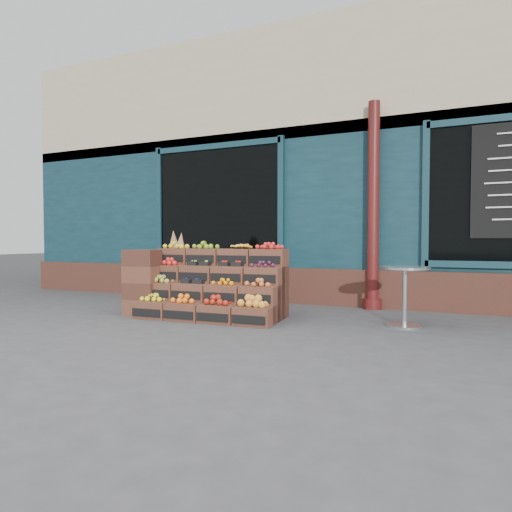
% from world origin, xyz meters
% --- Properties ---
extents(ground, '(60.00, 60.00, 0.00)m').
position_xyz_m(ground, '(0.00, 0.00, 0.00)').
color(ground, '#3C3C3E').
rests_on(ground, ground).
extents(shop_facade, '(12.00, 6.24, 4.80)m').
position_xyz_m(shop_facade, '(0.00, 5.11, 2.40)').
color(shop_facade, '#102D36').
rests_on(shop_facade, ground).
extents(crate_display, '(1.99, 1.03, 1.22)m').
position_xyz_m(crate_display, '(-0.75, 0.50, 0.38)').
color(crate_display, '#563022').
rests_on(crate_display, ground).
extents(spare_crates, '(0.49, 0.36, 0.93)m').
position_xyz_m(spare_crates, '(-1.75, 0.19, 0.47)').
color(spare_crates, '#563022').
rests_on(spare_crates, ground).
extents(bistro_table, '(0.59, 0.59, 0.74)m').
position_xyz_m(bistro_table, '(1.76, 0.77, 0.46)').
color(bistro_table, silver).
rests_on(bistro_table, ground).
extents(shopkeeper, '(0.76, 0.52, 2.04)m').
position_xyz_m(shopkeeper, '(-1.46, 2.67, 1.02)').
color(shopkeeper, '#18552D').
rests_on(shopkeeper, ground).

